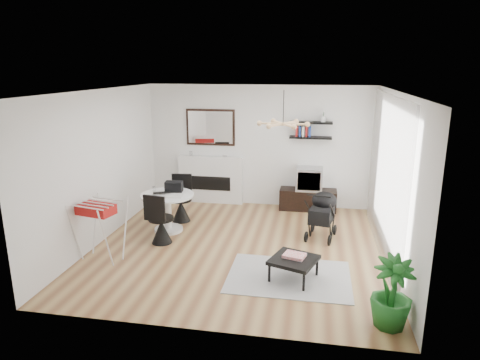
% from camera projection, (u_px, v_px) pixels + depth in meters
% --- Properties ---
extents(floor, '(5.00, 5.00, 0.00)m').
position_uv_depth(floor, '(239.00, 247.00, 7.53)').
color(floor, brown).
rests_on(floor, ground).
extents(ceiling, '(5.00, 5.00, 0.00)m').
position_uv_depth(ceiling, '(239.00, 91.00, 6.84)').
color(ceiling, white).
rests_on(ceiling, wall_back).
extents(wall_back, '(5.00, 0.00, 5.00)m').
position_uv_depth(wall_back, '(259.00, 146.00, 9.56)').
color(wall_back, white).
rests_on(wall_back, floor).
extents(wall_left, '(0.00, 5.00, 5.00)m').
position_uv_depth(wall_left, '(101.00, 167.00, 7.61)').
color(wall_left, white).
rests_on(wall_left, floor).
extents(wall_right, '(0.00, 5.00, 5.00)m').
position_uv_depth(wall_right, '(394.00, 179.00, 6.76)').
color(wall_right, white).
rests_on(wall_right, floor).
extents(sheer_curtain, '(0.04, 3.60, 2.60)m').
position_uv_depth(sheer_curtain, '(386.00, 176.00, 6.97)').
color(sheer_curtain, white).
rests_on(sheer_curtain, wall_right).
extents(fireplace, '(1.50, 0.17, 2.16)m').
position_uv_depth(fireplace, '(211.00, 174.00, 9.85)').
color(fireplace, white).
rests_on(fireplace, floor).
extents(shelf_lower, '(0.90, 0.25, 0.04)m').
position_uv_depth(shelf_lower, '(311.00, 138.00, 9.18)').
color(shelf_lower, black).
rests_on(shelf_lower, wall_back).
extents(shelf_upper, '(0.90, 0.25, 0.04)m').
position_uv_depth(shelf_upper, '(311.00, 123.00, 9.10)').
color(shelf_upper, black).
rests_on(shelf_upper, wall_back).
extents(pendant_lamp, '(0.90, 0.90, 0.10)m').
position_uv_depth(pendant_lamp, '(283.00, 124.00, 7.14)').
color(pendant_lamp, tan).
rests_on(pendant_lamp, ceiling).
extents(tv_console, '(1.23, 0.43, 0.46)m').
position_uv_depth(tv_console, '(308.00, 200.00, 9.44)').
color(tv_console, black).
rests_on(tv_console, floor).
extents(crt_tv, '(0.57, 0.49, 0.49)m').
position_uv_depth(crt_tv, '(309.00, 179.00, 9.31)').
color(crt_tv, '#ACABAE').
rests_on(crt_tv, tv_console).
extents(dining_table, '(1.01, 1.01, 0.74)m').
position_uv_depth(dining_table, '(168.00, 207.00, 8.15)').
color(dining_table, white).
rests_on(dining_table, floor).
extents(laptop, '(0.39, 0.33, 0.03)m').
position_uv_depth(laptop, '(162.00, 194.00, 8.07)').
color(laptop, black).
rests_on(laptop, dining_table).
extents(black_bag, '(0.35, 0.23, 0.20)m').
position_uv_depth(black_bag, '(174.00, 187.00, 8.24)').
color(black_bag, black).
rests_on(black_bag, dining_table).
extents(newspaper, '(0.40, 0.34, 0.01)m').
position_uv_depth(newspaper, '(173.00, 196.00, 7.98)').
color(newspaper, beige).
rests_on(newspaper, dining_table).
extents(drinking_glass, '(0.06, 0.06, 0.09)m').
position_uv_depth(drinking_glass, '(154.00, 189.00, 8.27)').
color(drinking_glass, white).
rests_on(drinking_glass, dining_table).
extents(chair_far, '(0.46, 0.48, 0.95)m').
position_uv_depth(chair_far, '(181.00, 207.00, 8.74)').
color(chair_far, black).
rests_on(chair_far, floor).
extents(chair_near, '(0.46, 0.48, 0.94)m').
position_uv_depth(chair_near, '(161.00, 227.00, 7.62)').
color(chair_near, black).
rests_on(chair_near, floor).
extents(drying_rack, '(0.78, 0.75, 0.99)m').
position_uv_depth(drying_rack, '(100.00, 230.00, 6.91)').
color(drying_rack, white).
rests_on(drying_rack, floor).
extents(stroller, '(0.62, 0.83, 0.95)m').
position_uv_depth(stroller, '(322.00, 216.00, 7.88)').
color(stroller, black).
rests_on(stroller, floor).
extents(rug, '(1.83, 1.32, 0.01)m').
position_uv_depth(rug, '(289.00, 277.00, 6.45)').
color(rug, '#9B9B9B').
rests_on(rug, floor).
extents(coffee_table, '(0.80, 0.80, 0.32)m').
position_uv_depth(coffee_table, '(294.00, 261.00, 6.32)').
color(coffee_table, black).
rests_on(coffee_table, rug).
extents(magazines, '(0.36, 0.32, 0.04)m').
position_uv_depth(magazines, '(294.00, 256.00, 6.35)').
color(magazines, '#E3383E').
rests_on(magazines, coffee_table).
extents(potted_plant, '(0.60, 0.60, 0.90)m').
position_uv_depth(potted_plant, '(392.00, 293.00, 5.13)').
color(potted_plant, '#1B5E1E').
rests_on(potted_plant, floor).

